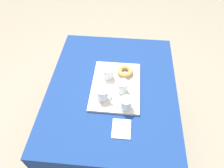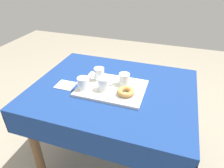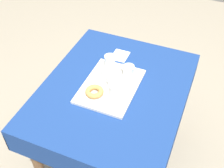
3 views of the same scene
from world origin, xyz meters
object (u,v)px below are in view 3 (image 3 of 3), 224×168
at_px(tea_mug_left, 106,74).
at_px(water_glass_far, 110,61).
at_px(water_glass_near, 115,91).
at_px(dining_table, 114,99).
at_px(paper_napkin, 120,56).
at_px(sugar_donut_left, 94,92).
at_px(serving_tray, 111,86).
at_px(tea_mug_right, 128,72).
at_px(donut_plate_left, 95,94).

distance_m(tea_mug_left, water_glass_far, 0.14).
height_order(tea_mug_left, water_glass_near, tea_mug_left).
bearing_deg(dining_table, water_glass_near, 27.71).
bearing_deg(dining_table, paper_napkin, -165.40).
xyz_separation_m(dining_table, sugar_donut_left, (0.11, -0.08, 0.15)).
xyz_separation_m(water_glass_far, sugar_donut_left, (0.29, 0.02, -0.01)).
xyz_separation_m(dining_table, water_glass_far, (-0.17, -0.10, 0.16)).
height_order(serving_tray, water_glass_near, water_glass_near).
bearing_deg(water_glass_near, paper_napkin, -162.91).
relative_size(serving_tray, water_glass_near, 5.47).
relative_size(dining_table, water_glass_near, 13.57).
height_order(serving_tray, paper_napkin, serving_tray).
height_order(sugar_donut_left, paper_napkin, sugar_donut_left).
relative_size(serving_tray, tea_mug_left, 4.31).
relative_size(serving_tray, tea_mug_right, 4.21).
bearing_deg(water_glass_far, paper_napkin, 173.03).
relative_size(donut_plate_left, sugar_donut_left, 1.12).
bearing_deg(dining_table, donut_plate_left, -36.04).
height_order(serving_tray, tea_mug_right, tea_mug_right).
bearing_deg(paper_napkin, water_glass_far, -6.97).
bearing_deg(donut_plate_left, water_glass_far, -176.18).
distance_m(donut_plate_left, paper_napkin, 0.44).
xyz_separation_m(dining_table, donut_plate_left, (0.11, -0.08, 0.13)).
bearing_deg(dining_table, tea_mug_right, 157.77).
relative_size(dining_table, sugar_donut_left, 9.85).
height_order(tea_mug_right, water_glass_near, tea_mug_right).
distance_m(water_glass_near, sugar_donut_left, 0.13).
bearing_deg(donut_plate_left, tea_mug_left, 175.00).
distance_m(dining_table, water_glass_far, 0.26).
bearing_deg(donut_plate_left, serving_tray, 153.85).
bearing_deg(serving_tray, water_glass_far, -155.77).
height_order(dining_table, tea_mug_right, tea_mug_right).
bearing_deg(tea_mug_right, water_glass_far, -109.46).
xyz_separation_m(donut_plate_left, paper_napkin, (-0.44, -0.00, -0.02)).
height_order(serving_tray, tea_mug_left, tea_mug_left).
height_order(dining_table, water_glass_near, water_glass_near).
height_order(water_glass_far, sugar_donut_left, water_glass_far).
bearing_deg(paper_napkin, sugar_donut_left, 0.17).
relative_size(serving_tray, paper_napkin, 3.48).
xyz_separation_m(dining_table, paper_napkin, (-0.32, -0.08, 0.11)).
distance_m(dining_table, water_glass_near, 0.18).
distance_m(tea_mug_right, donut_plate_left, 0.27).
distance_m(tea_mug_right, sugar_donut_left, 0.27).
bearing_deg(tea_mug_right, donut_plate_left, -29.37).
relative_size(dining_table, paper_napkin, 8.63).
bearing_deg(tea_mug_left, water_glass_near, 43.58).
distance_m(tea_mug_right, water_glass_near, 0.19).
relative_size(serving_tray, donut_plate_left, 3.56).
height_order(tea_mug_left, donut_plate_left, tea_mug_left).
distance_m(water_glass_far, sugar_donut_left, 0.29).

